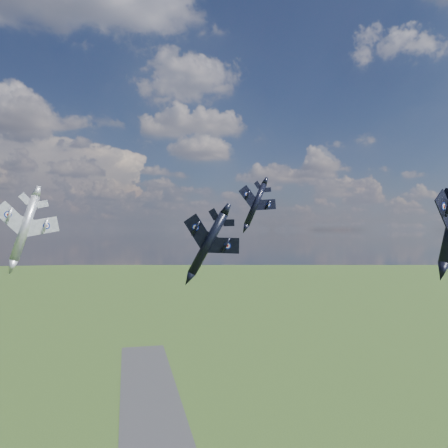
{
  "coord_description": "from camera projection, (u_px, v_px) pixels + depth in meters",
  "views": [
    {
      "loc": [
        -11.51,
        -55.32,
        80.0
      ],
      "look_at": [
        4.44,
        15.51,
        81.02
      ],
      "focal_mm": 35.0,
      "sensor_mm": 36.0,
      "label": 1
    }
  ],
  "objects": [
    {
      "name": "jet_lead_navy",
      "position": [
        208.0,
        243.0,
        72.99
      ],
      "size": [
        16.92,
        19.0,
        8.29
      ],
      "primitive_type": null,
      "rotation": [
        0.0,
        0.51,
        -0.43
      ],
      "color": "black"
    },
    {
      "name": "jet_high_navy",
      "position": [
        255.0,
        204.0,
        89.1
      ],
      "size": [
        9.47,
        12.72,
        6.07
      ],
      "primitive_type": null,
      "rotation": [
        0.0,
        0.42,
        0.01
      ],
      "color": "black"
    },
    {
      "name": "jet_left_silver",
      "position": [
        25.0,
        228.0,
        72.32
      ],
      "size": [
        15.88,
        18.3,
        6.27
      ],
      "primitive_type": null,
      "rotation": [
        0.0,
        0.3,
        0.33
      ],
      "color": "#92949C"
    }
  ]
}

